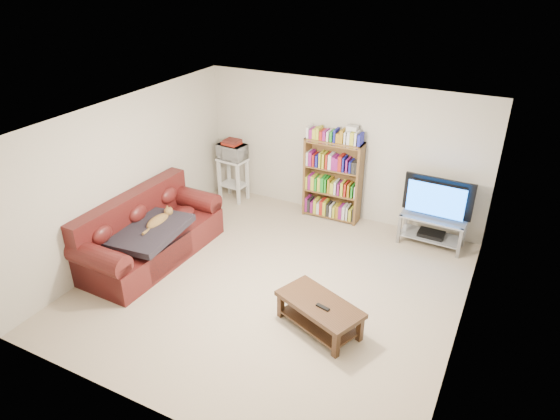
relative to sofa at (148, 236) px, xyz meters
The scene contains 19 objects.
floor 2.12m from the sofa, ahead, with size 5.00×5.00×0.00m, color #C1AD8F.
ceiling 2.93m from the sofa, ahead, with size 5.00×5.00×0.00m, color white.
wall_back 3.50m from the sofa, 52.12° to the left, with size 5.00×5.00×0.00m, color beige.
wall_front 3.24m from the sofa, 48.12° to the right, with size 5.00×5.00×0.00m, color beige.
wall_left 0.97m from the sofa, 156.97° to the left, with size 5.00×5.00×0.00m, color beige.
wall_right 4.67m from the sofa, ahead, with size 5.00×5.00×0.00m, color beige.
sofa is the anchor object (origin of this frame).
blanket 0.34m from the sofa, 41.18° to the right, with size 0.90×1.16×0.10m, color black.
cat 0.35m from the sofa, 13.73° to the left, with size 0.25×0.63×0.19m, color brown, non-canonical shape.
coffee_table 3.03m from the sofa, ahead, with size 1.21×0.91×0.40m.
remote 3.12m from the sofa, ahead, with size 0.18×0.05×0.02m, color black.
tv_stand 4.48m from the sofa, 31.27° to the left, with size 1.02×0.48×0.50m.
television 4.50m from the sofa, 31.27° to the left, with size 1.08×0.14×0.62m, color black.
dvd_player 4.48m from the sofa, 31.27° to the left, with size 0.40×0.28×0.06m, color black.
bookshelf 3.23m from the sofa, 50.55° to the left, with size 1.00×0.32×1.44m.
shelf_clutter 3.49m from the sofa, 49.39° to the left, with size 0.73×0.23×0.28m.
microwave_stand 2.33m from the sofa, 87.27° to the left, with size 0.55×0.42×0.82m.
microwave 2.40m from the sofa, 87.27° to the left, with size 0.51×0.34×0.28m, color silver.
game_boxes 2.45m from the sofa, 87.27° to the left, with size 0.30×0.26×0.05m, color maroon.
Camera 1 is at (2.72, -5.14, 4.24)m, focal length 32.00 mm.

